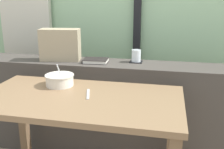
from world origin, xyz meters
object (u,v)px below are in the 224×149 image
object	(u,v)px
throw_pillow	(60,45)
coaster_square	(136,62)
juice_glass	(136,56)
soup_bowl	(60,80)
breakfast_table	(80,114)
fork_utensil	(88,94)
closed_book	(96,61)

from	to	relation	value
throw_pillow	coaster_square	bearing A→B (deg)	5.80
coaster_square	juice_glass	world-z (taller)	juice_glass
juice_glass	soup_bowl	distance (m)	0.67
breakfast_table	coaster_square	xyz separation A→B (m)	(0.26, 0.65, 0.19)
juice_glass	fork_utensil	size ratio (longest dim) A/B	0.57
juice_glass	soup_bowl	size ratio (longest dim) A/B	0.49
breakfast_table	juice_glass	distance (m)	0.74
juice_glass	throw_pillow	bearing A→B (deg)	-174.20
breakfast_table	soup_bowl	world-z (taller)	soup_bowl
closed_book	soup_bowl	world-z (taller)	soup_bowl
breakfast_table	soup_bowl	distance (m)	0.30
soup_bowl	fork_utensil	xyz separation A→B (m)	(0.24, -0.13, -0.03)
soup_bowl	throw_pillow	bearing A→B (deg)	111.09
juice_glass	closed_book	distance (m)	0.33
breakfast_table	juice_glass	world-z (taller)	juice_glass
breakfast_table	fork_utensil	bearing A→B (deg)	47.66
juice_glass	throw_pillow	xyz separation A→B (m)	(-0.62, -0.06, 0.08)
fork_utensil	soup_bowl	bearing A→B (deg)	135.98
throw_pillow	juice_glass	bearing A→B (deg)	5.80
juice_glass	breakfast_table	bearing A→B (deg)	-112.14
breakfast_table	coaster_square	size ratio (longest dim) A/B	12.48
coaster_square	closed_book	xyz separation A→B (m)	(-0.32, -0.08, 0.01)
throw_pillow	soup_bowl	size ratio (longest dim) A/B	1.63
breakfast_table	soup_bowl	size ratio (longest dim) A/B	6.37
throw_pillow	breakfast_table	bearing A→B (deg)	-58.59
soup_bowl	breakfast_table	bearing A→B (deg)	-41.26
soup_bowl	fork_utensil	size ratio (longest dim) A/B	1.15
breakfast_table	soup_bowl	xyz separation A→B (m)	(-0.20, 0.17, 0.15)
soup_bowl	closed_book	bearing A→B (deg)	69.82
breakfast_table	soup_bowl	bearing A→B (deg)	138.74
throw_pillow	soup_bowl	bearing A→B (deg)	-68.91
closed_book	breakfast_table	bearing A→B (deg)	-84.57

